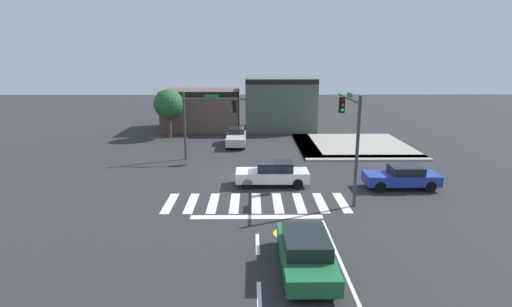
{
  "coord_description": "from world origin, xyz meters",
  "views": [
    {
      "loc": [
        -0.24,
        -25.37,
        7.99
      ],
      "look_at": [
        0.03,
        -0.27,
        1.82
      ],
      "focal_mm": 27.74,
      "sensor_mm": 36.0,
      "label": 1
    }
  ],
  "objects_px": {
    "car_blue": "(402,177)",
    "car_white": "(273,173)",
    "traffic_signal_southeast": "(350,125)",
    "roadside_tree": "(169,104)",
    "traffic_signal_northwest": "(207,114)",
    "car_silver": "(236,137)",
    "car_green": "(306,252)"
  },
  "relations": [
    {
      "from": "car_white",
      "to": "car_silver",
      "type": "distance_m",
      "value": 12.1
    },
    {
      "from": "car_blue",
      "to": "roadside_tree",
      "type": "xyz_separation_m",
      "value": [
        -17.56,
        16.06,
        2.64
      ]
    },
    {
      "from": "traffic_signal_southeast",
      "to": "traffic_signal_northwest",
      "type": "distance_m",
      "value": 12.43
    },
    {
      "from": "car_white",
      "to": "car_silver",
      "type": "bearing_deg",
      "value": -76.82
    },
    {
      "from": "roadside_tree",
      "to": "car_green",
      "type": "bearing_deg",
      "value": -68.08
    },
    {
      "from": "traffic_signal_northwest",
      "to": "roadside_tree",
      "type": "distance_m",
      "value": 9.98
    },
    {
      "from": "car_blue",
      "to": "car_silver",
      "type": "distance_m",
      "value": 16.48
    },
    {
      "from": "car_blue",
      "to": "car_silver",
      "type": "xyz_separation_m",
      "value": [
        -10.73,
        12.51,
        0.01
      ]
    },
    {
      "from": "car_green",
      "to": "car_white",
      "type": "xyz_separation_m",
      "value": [
        -0.72,
        10.29,
        0.04
      ]
    },
    {
      "from": "car_silver",
      "to": "roadside_tree",
      "type": "relative_size",
      "value": 0.93
    },
    {
      "from": "traffic_signal_southeast",
      "to": "roadside_tree",
      "type": "xyz_separation_m",
      "value": [
        -13.85,
        17.25,
        -0.82
      ]
    },
    {
      "from": "car_blue",
      "to": "car_green",
      "type": "height_order",
      "value": "car_green"
    },
    {
      "from": "car_silver",
      "to": "roadside_tree",
      "type": "xyz_separation_m",
      "value": [
        -6.83,
        3.55,
        2.63
      ]
    },
    {
      "from": "car_white",
      "to": "car_silver",
      "type": "xyz_separation_m",
      "value": [
        -2.76,
        11.78,
        -0.03
      ]
    },
    {
      "from": "car_blue",
      "to": "car_white",
      "type": "distance_m",
      "value": 8.01
    },
    {
      "from": "traffic_signal_northwest",
      "to": "roadside_tree",
      "type": "relative_size",
      "value": 1.1
    },
    {
      "from": "traffic_signal_southeast",
      "to": "car_blue",
      "type": "height_order",
      "value": "traffic_signal_southeast"
    },
    {
      "from": "traffic_signal_northwest",
      "to": "car_silver",
      "type": "relative_size",
      "value": 1.19
    },
    {
      "from": "traffic_signal_southeast",
      "to": "car_white",
      "type": "distance_m",
      "value": 5.79
    },
    {
      "from": "car_green",
      "to": "roadside_tree",
      "type": "height_order",
      "value": "roadside_tree"
    },
    {
      "from": "car_white",
      "to": "roadside_tree",
      "type": "relative_size",
      "value": 0.94
    },
    {
      "from": "car_blue",
      "to": "car_silver",
      "type": "height_order",
      "value": "car_silver"
    },
    {
      "from": "traffic_signal_southeast",
      "to": "roadside_tree",
      "type": "distance_m",
      "value": 22.14
    },
    {
      "from": "car_white",
      "to": "roadside_tree",
      "type": "xyz_separation_m",
      "value": [
        -9.59,
        15.34,
        2.59
      ]
    },
    {
      "from": "traffic_signal_northwest",
      "to": "traffic_signal_southeast",
      "type": "bearing_deg",
      "value": -43.25
    },
    {
      "from": "traffic_signal_southeast",
      "to": "traffic_signal_northwest",
      "type": "xyz_separation_m",
      "value": [
        -9.05,
        8.51,
        -0.56
      ]
    },
    {
      "from": "car_silver",
      "to": "roadside_tree",
      "type": "bearing_deg",
      "value": -117.48
    },
    {
      "from": "roadside_tree",
      "to": "traffic_signal_northwest",
      "type": "bearing_deg",
      "value": -61.19
    },
    {
      "from": "car_silver",
      "to": "traffic_signal_northwest",
      "type": "bearing_deg",
      "value": -21.28
    },
    {
      "from": "traffic_signal_southeast",
      "to": "roadside_tree",
      "type": "height_order",
      "value": "traffic_signal_southeast"
    },
    {
      "from": "car_blue",
      "to": "car_white",
      "type": "height_order",
      "value": "car_white"
    },
    {
      "from": "roadside_tree",
      "to": "traffic_signal_southeast",
      "type": "bearing_deg",
      "value": -51.23
    }
  ]
}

